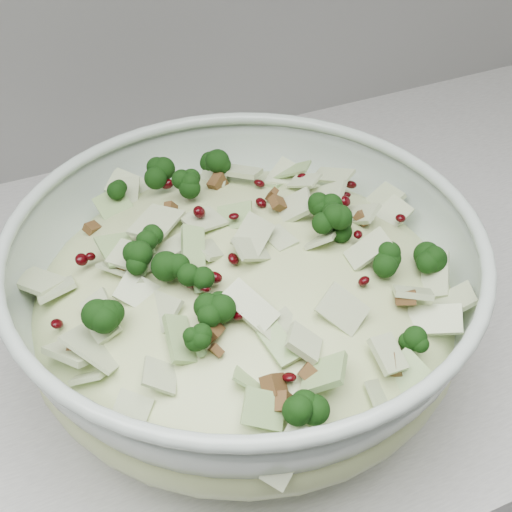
{
  "coord_description": "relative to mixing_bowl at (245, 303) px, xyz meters",
  "views": [
    {
      "loc": [
        0.38,
        1.22,
        1.38
      ],
      "look_at": [
        0.56,
        1.62,
        1.01
      ],
      "focal_mm": 50.0,
      "sensor_mm": 36.0,
      "label": 1
    }
  ],
  "objects": [
    {
      "name": "mixing_bowl",
      "position": [
        0.0,
        0.0,
        0.0
      ],
      "size": [
        0.39,
        0.39,
        0.15
      ],
      "rotation": [
        0.0,
        0.0,
        0.07
      ],
      "color": "#AEC0B3",
      "rests_on": "counter"
    },
    {
      "name": "salad",
      "position": [
        0.0,
        -0.0,
        0.02
      ],
      "size": [
        0.35,
        0.35,
        0.15
      ],
      "rotation": [
        0.0,
        0.0,
        0.01
      ],
      "color": "#C6D491",
      "rests_on": "mixing_bowl"
    }
  ]
}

